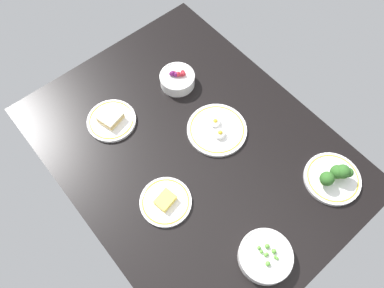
% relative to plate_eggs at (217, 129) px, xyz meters
% --- Properties ---
extents(dining_table, '(1.20, 0.91, 0.04)m').
position_rel_plate_eggs_xyz_m(dining_table, '(0.01, 0.12, -0.03)').
color(dining_table, black).
rests_on(dining_table, ground).
extents(plate_eggs, '(0.23, 0.23, 0.04)m').
position_rel_plate_eggs_xyz_m(plate_eggs, '(0.00, 0.00, 0.00)').
color(plate_eggs, white).
rests_on(plate_eggs, dining_table).
extents(bowl_berries, '(0.14, 0.14, 0.07)m').
position_rel_plate_eggs_xyz_m(bowl_berries, '(0.27, -0.03, 0.02)').
color(bowl_berries, white).
rests_on(bowl_berries, dining_table).
extents(plate_cheese, '(0.18, 0.18, 0.04)m').
position_rel_plate_eggs_xyz_m(plate_cheese, '(-0.10, 0.32, 0.00)').
color(plate_cheese, white).
rests_on(plate_cheese, dining_table).
extents(bowl_peas, '(0.17, 0.17, 0.06)m').
position_rel_plate_eggs_xyz_m(bowl_peas, '(-0.45, 0.20, 0.02)').
color(bowl_peas, white).
rests_on(bowl_peas, dining_table).
extents(plate_broccoli, '(0.20, 0.20, 0.09)m').
position_rel_plate_eggs_xyz_m(plate_broccoli, '(-0.41, -0.18, 0.02)').
color(plate_broccoli, white).
rests_on(plate_broccoli, dining_table).
extents(plate_sandwich, '(0.19, 0.19, 0.05)m').
position_rel_plate_eggs_xyz_m(plate_sandwich, '(0.29, 0.28, 0.00)').
color(plate_sandwich, white).
rests_on(plate_sandwich, dining_table).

